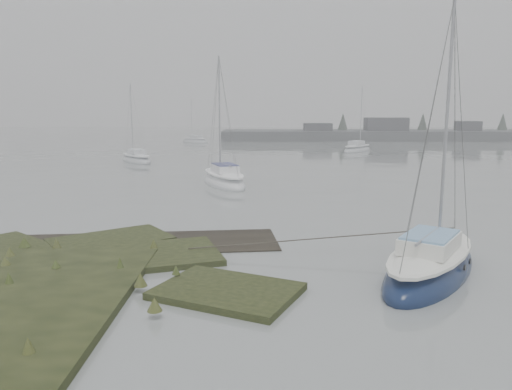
# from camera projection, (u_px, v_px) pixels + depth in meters

# --- Properties ---
(ground) EXTENTS (160.00, 160.00, 0.00)m
(ground) POSITION_uv_depth(u_px,v_px,m) (243.00, 164.00, 42.97)
(ground) COLOR slate
(ground) RESTS_ON ground
(far_shoreline) EXTENTS (60.00, 8.00, 4.15)m
(far_shoreline) POSITION_uv_depth(u_px,v_px,m) (430.00, 134.00, 74.10)
(far_shoreline) COLOR #4C4F51
(far_shoreline) RESTS_ON ground
(sailboat_main) EXTENTS (4.95, 6.04, 8.42)m
(sailboat_main) POSITION_uv_depth(u_px,v_px,m) (430.00, 267.00, 14.32)
(sailboat_main) COLOR #0E1A39
(sailboat_main) RESTS_ON ground
(sailboat_white) EXTENTS (4.03, 6.39, 8.57)m
(sailboat_white) POSITION_uv_depth(u_px,v_px,m) (224.00, 180.00, 31.28)
(sailboat_white) COLOR silver
(sailboat_white) RESTS_ON ground
(sailboat_far_a) EXTENTS (4.42, 5.31, 7.43)m
(sailboat_far_a) POSITION_uv_depth(u_px,v_px,m) (136.00, 159.00, 44.25)
(sailboat_far_a) COLOR #ABB0B5
(sailboat_far_a) RESTS_ON ground
(sailboat_far_b) EXTENTS (4.66, 5.42, 7.66)m
(sailboat_far_b) POSITION_uv_depth(u_px,v_px,m) (357.00, 149.00, 54.71)
(sailboat_far_b) COLOR #AFB4BA
(sailboat_far_b) RESTS_ON ground
(sailboat_far_c) EXTENTS (4.46, 3.88, 6.33)m
(sailboat_far_c) POSITION_uv_depth(u_px,v_px,m) (195.00, 141.00, 68.84)
(sailboat_far_c) COLOR silver
(sailboat_far_c) RESTS_ON ground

